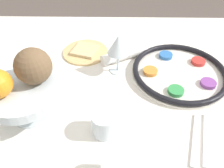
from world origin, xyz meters
TOP-DOWN VIEW (x-y plane):
  - dining_table at (0.00, 0.00)m, footprint 1.46×1.03m
  - seder_plate at (-0.17, -0.04)m, footprint 0.35×0.35m
  - wine_glass at (0.06, -0.06)m, footprint 0.08×0.08m
  - fruit_stand at (0.33, 0.15)m, footprint 0.22×0.22m
  - coconut at (0.29, 0.12)m, footprint 0.10×0.10m
  - bread_plate at (0.20, -0.18)m, footprint 0.19×0.19m
  - napkin_roll at (0.03, -0.14)m, footprint 0.20×0.13m
  - cup_far at (0.10, 0.22)m, footprint 0.07×0.07m
  - fork_left at (-0.19, 0.24)m, footprint 0.07×0.18m
  - fork_right at (-0.16, 0.24)m, footprint 0.07×0.18m

SIDE VIEW (x-z plane):
  - dining_table at x=0.00m, z-range 0.00..0.72m
  - fork_left at x=-0.19m, z-range 0.72..0.72m
  - fork_right at x=-0.16m, z-range 0.72..0.72m
  - bread_plate at x=0.20m, z-range 0.71..0.73m
  - seder_plate at x=-0.17m, z-range 0.72..0.75m
  - napkin_roll at x=0.03m, z-range 0.72..0.76m
  - cup_far at x=0.10m, z-range 0.72..0.79m
  - fruit_stand at x=0.33m, z-range 0.75..0.86m
  - wine_glass at x=0.06m, z-range 0.75..0.90m
  - coconut at x=0.29m, z-range 0.83..0.93m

